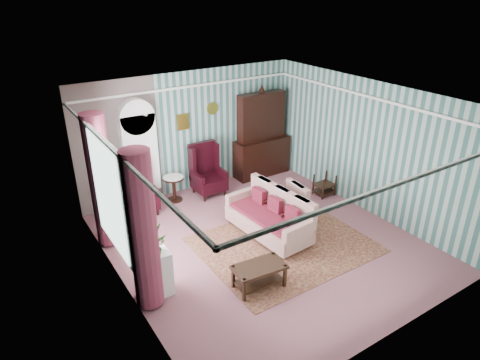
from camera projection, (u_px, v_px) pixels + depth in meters
floor at (263, 242)px, 8.51m from camera, size 6.00×6.00×0.00m
room_shell at (231, 152)px, 7.49m from camera, size 5.53×6.02×2.91m
bookcase at (140, 159)px, 9.53m from camera, size 0.80×0.28×2.24m
dresser_hutch at (262, 132)px, 11.02m from camera, size 1.50×0.56×2.36m
wingback_left at (138, 188)px, 9.32m from camera, size 0.76×0.80×1.25m
wingback_right at (208, 170)px, 10.18m from camera, size 0.76×0.80×1.25m
seated_woman at (138, 189)px, 9.34m from camera, size 0.44×0.40×1.18m
round_side_table at (174, 189)px, 10.02m from camera, size 0.50×0.50×0.60m
nest_table at (324, 185)px, 10.30m from camera, size 0.45×0.38×0.54m
plant_stand at (154, 275)px, 6.93m from camera, size 0.55×0.35×0.80m
rug at (284, 245)px, 8.43m from camera, size 3.20×2.60×0.01m
sofa at (269, 212)px, 8.58m from camera, size 1.12×1.97×1.01m
floral_armchair at (285, 210)px, 8.82m from camera, size 0.78×0.83×0.88m
coffee_table at (259, 276)px, 7.19m from camera, size 0.92×0.56×0.43m
potted_plant_a at (154, 247)px, 6.59m from camera, size 0.46×0.43×0.41m
potted_plant_b at (155, 237)px, 6.80m from camera, size 0.29×0.25×0.48m
potted_plant_c at (143, 242)px, 6.69m from camera, size 0.30×0.30×0.43m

